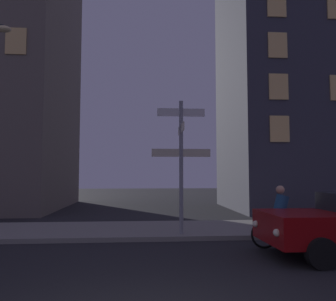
{
  "coord_description": "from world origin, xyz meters",
  "views": [
    {
      "loc": [
        0.04,
        -3.57,
        1.92
      ],
      "look_at": [
        0.78,
        5.98,
        2.59
      ],
      "focal_mm": 35.63,
      "sensor_mm": 36.0,
      "label": 1
    }
  ],
  "objects": [
    {
      "name": "sidewalk_kerb",
      "position": [
        0.0,
        7.55,
        0.07
      ],
      "size": [
        40.0,
        3.18,
        0.14
      ],
      "primitive_type": "cube",
      "color": "gray",
      "rests_on": "ground_plane"
    },
    {
      "name": "signpost",
      "position": [
        1.21,
        6.39,
        2.51
      ],
      "size": [
        1.78,
        1.38,
        3.99
      ],
      "color": "gray",
      "rests_on": "sidewalk_kerb"
    },
    {
      "name": "building_right_block",
      "position": [
        9.17,
        14.26,
        7.35
      ],
      "size": [
        8.74,
        6.51,
        14.71
      ],
      "color": "#383842",
      "rests_on": "ground_plane"
    },
    {
      "name": "cyclist",
      "position": [
        3.68,
        4.92,
        0.75
      ],
      "size": [
        1.82,
        0.33,
        1.61
      ],
      "color": "black",
      "rests_on": "ground_plane"
    }
  ]
}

